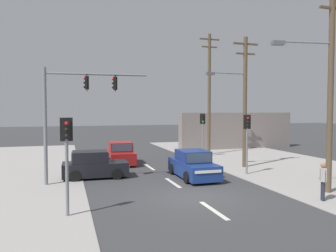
{
  "coord_description": "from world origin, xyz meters",
  "views": [
    {
      "loc": [
        -5.33,
        -13.25,
        3.81
      ],
      "look_at": [
        0.05,
        4.0,
        2.96
      ],
      "focal_mm": 35.0,
      "sensor_mm": 36.0,
      "label": 1
    }
  ],
  "objects_px": {
    "utility_pole_midground_right": "(243,97)",
    "traffic_signal_mast": "(72,104)",
    "pedestal_signal_far_median": "(203,128)",
    "pedestal_signal_right_kerb": "(247,134)",
    "sedan_oncoming_mid": "(120,154)",
    "utility_pole_foreground_right": "(328,82)",
    "sedan_kerbside_parked": "(193,165)",
    "pedestal_signal_left_kerb": "(67,150)",
    "utility_pole_background_right": "(209,92)",
    "hatchback_crossing_left": "(94,165)",
    "pedestrian_at_kerb": "(323,179)"
  },
  "relations": [
    {
      "from": "sedan_oncoming_mid",
      "to": "utility_pole_foreground_right",
      "type": "bearing_deg",
      "value": -55.32
    },
    {
      "from": "utility_pole_foreground_right",
      "to": "pedestal_signal_left_kerb",
      "type": "relative_size",
      "value": 2.68
    },
    {
      "from": "hatchback_crossing_left",
      "to": "traffic_signal_mast",
      "type": "bearing_deg",
      "value": -134.57
    },
    {
      "from": "pedestal_signal_far_median",
      "to": "pedestrian_at_kerb",
      "type": "xyz_separation_m",
      "value": [
        -0.35,
        -13.54,
        -1.49
      ]
    },
    {
      "from": "utility_pole_midground_right",
      "to": "sedan_kerbside_parked",
      "type": "xyz_separation_m",
      "value": [
        -4.42,
        -2.17,
        -3.98
      ]
    },
    {
      "from": "hatchback_crossing_left",
      "to": "pedestrian_at_kerb",
      "type": "relative_size",
      "value": 2.26
    },
    {
      "from": "utility_pole_background_right",
      "to": "traffic_signal_mast",
      "type": "height_order",
      "value": "utility_pole_background_right"
    },
    {
      "from": "utility_pole_foreground_right",
      "to": "utility_pole_background_right",
      "type": "distance_m",
      "value": 13.72
    },
    {
      "from": "utility_pole_midground_right",
      "to": "sedan_kerbside_parked",
      "type": "relative_size",
      "value": 2.04
    },
    {
      "from": "pedestal_signal_left_kerb",
      "to": "sedan_kerbside_parked",
      "type": "height_order",
      "value": "pedestal_signal_left_kerb"
    },
    {
      "from": "utility_pole_midground_right",
      "to": "sedan_oncoming_mid",
      "type": "xyz_separation_m",
      "value": [
        -7.57,
        4.0,
        -3.98
      ]
    },
    {
      "from": "pedestal_signal_far_median",
      "to": "sedan_oncoming_mid",
      "type": "xyz_separation_m",
      "value": [
        -6.94,
        -1.27,
        -1.71
      ]
    },
    {
      "from": "utility_pole_midground_right",
      "to": "sedan_kerbside_parked",
      "type": "distance_m",
      "value": 6.34
    },
    {
      "from": "utility_pole_midground_right",
      "to": "pedestal_signal_right_kerb",
      "type": "distance_m",
      "value": 3.33
    },
    {
      "from": "pedestal_signal_right_kerb",
      "to": "sedan_oncoming_mid",
      "type": "distance_m",
      "value": 9.21
    },
    {
      "from": "utility_pole_foreground_right",
      "to": "pedestrian_at_kerb",
      "type": "xyz_separation_m",
      "value": [
        -1.16,
        -1.08,
        -4.21
      ]
    },
    {
      "from": "utility_pole_background_right",
      "to": "sedan_oncoming_mid",
      "type": "distance_m",
      "value": 9.68
    },
    {
      "from": "utility_pole_foreground_right",
      "to": "pedestal_signal_left_kerb",
      "type": "height_order",
      "value": "utility_pole_foreground_right"
    },
    {
      "from": "traffic_signal_mast",
      "to": "sedan_kerbside_parked",
      "type": "xyz_separation_m",
      "value": [
        6.57,
        -0.42,
        -3.44
      ]
    },
    {
      "from": "pedestal_signal_right_kerb",
      "to": "sedan_oncoming_mid",
      "type": "relative_size",
      "value": 0.83
    },
    {
      "from": "utility_pole_foreground_right",
      "to": "sedan_kerbside_parked",
      "type": "relative_size",
      "value": 2.24
    },
    {
      "from": "utility_pole_midground_right",
      "to": "pedestal_signal_far_median",
      "type": "distance_m",
      "value": 5.77
    },
    {
      "from": "pedestal_signal_left_kerb",
      "to": "sedan_oncoming_mid",
      "type": "bearing_deg",
      "value": 71.68
    },
    {
      "from": "utility_pole_midground_right",
      "to": "traffic_signal_mast",
      "type": "height_order",
      "value": "utility_pole_midground_right"
    },
    {
      "from": "pedestal_signal_right_kerb",
      "to": "sedan_kerbside_parked",
      "type": "distance_m",
      "value": 3.83
    },
    {
      "from": "pedestal_signal_far_median",
      "to": "sedan_oncoming_mid",
      "type": "height_order",
      "value": "pedestal_signal_far_median"
    },
    {
      "from": "sedan_kerbside_parked",
      "to": "hatchback_crossing_left",
      "type": "distance_m",
      "value": 5.62
    },
    {
      "from": "utility_pole_midground_right",
      "to": "sedan_kerbside_parked",
      "type": "bearing_deg",
      "value": -153.83
    },
    {
      "from": "pedestal_signal_left_kerb",
      "to": "sedan_oncoming_mid",
      "type": "xyz_separation_m",
      "value": [
        3.7,
        11.17,
        -1.71
      ]
    },
    {
      "from": "utility_pole_background_right",
      "to": "utility_pole_midground_right",
      "type": "bearing_deg",
      "value": -94.48
    },
    {
      "from": "utility_pole_foreground_right",
      "to": "utility_pole_midground_right",
      "type": "relative_size",
      "value": 1.1
    },
    {
      "from": "pedestal_signal_far_median",
      "to": "pedestal_signal_right_kerb",
      "type": "bearing_deg",
      "value": -92.88
    },
    {
      "from": "hatchback_crossing_left",
      "to": "utility_pole_background_right",
      "type": "bearing_deg",
      "value": 34.45
    },
    {
      "from": "traffic_signal_mast",
      "to": "pedestrian_at_kerb",
      "type": "height_order",
      "value": "traffic_signal_mast"
    },
    {
      "from": "pedestal_signal_left_kerb",
      "to": "utility_pole_midground_right",
      "type": "bearing_deg",
      "value": 32.46
    },
    {
      "from": "traffic_signal_mast",
      "to": "utility_pole_background_right",
      "type": "bearing_deg",
      "value": 35.75
    },
    {
      "from": "pedestal_signal_left_kerb",
      "to": "traffic_signal_mast",
      "type": "bearing_deg",
      "value": 87.1
    },
    {
      "from": "hatchback_crossing_left",
      "to": "pedestrian_at_kerb",
      "type": "bearing_deg",
      "value": -41.17
    },
    {
      "from": "utility_pole_foreground_right",
      "to": "pedestal_signal_far_median",
      "type": "xyz_separation_m",
      "value": [
        -0.81,
        12.46,
        -2.71
      ]
    },
    {
      "from": "pedestal_signal_right_kerb",
      "to": "hatchback_crossing_left",
      "type": "bearing_deg",
      "value": 169.22
    },
    {
      "from": "sedan_kerbside_parked",
      "to": "pedestal_signal_left_kerb",
      "type": "bearing_deg",
      "value": -143.88
    },
    {
      "from": "utility_pole_midground_right",
      "to": "utility_pole_foreground_right",
      "type": "bearing_deg",
      "value": -88.58
    },
    {
      "from": "utility_pole_background_right",
      "to": "sedan_oncoming_mid",
      "type": "xyz_separation_m",
      "value": [
        -8.08,
        -2.52,
        -4.71
      ]
    },
    {
      "from": "pedestal_signal_left_kerb",
      "to": "sedan_oncoming_mid",
      "type": "distance_m",
      "value": 11.89
    },
    {
      "from": "traffic_signal_mast",
      "to": "sedan_kerbside_parked",
      "type": "relative_size",
      "value": 1.41
    },
    {
      "from": "sedan_kerbside_parked",
      "to": "pedestrian_at_kerb",
      "type": "distance_m",
      "value": 7.01
    },
    {
      "from": "pedestal_signal_far_median",
      "to": "pedestrian_at_kerb",
      "type": "relative_size",
      "value": 2.18
    },
    {
      "from": "utility_pole_foreground_right",
      "to": "pedestal_signal_left_kerb",
      "type": "bearing_deg",
      "value": 179.87
    },
    {
      "from": "utility_pole_foreground_right",
      "to": "hatchback_crossing_left",
      "type": "distance_m",
      "value": 12.78
    },
    {
      "from": "pedestal_signal_left_kerb",
      "to": "pedestal_signal_far_median",
      "type": "bearing_deg",
      "value": 49.46
    }
  ]
}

